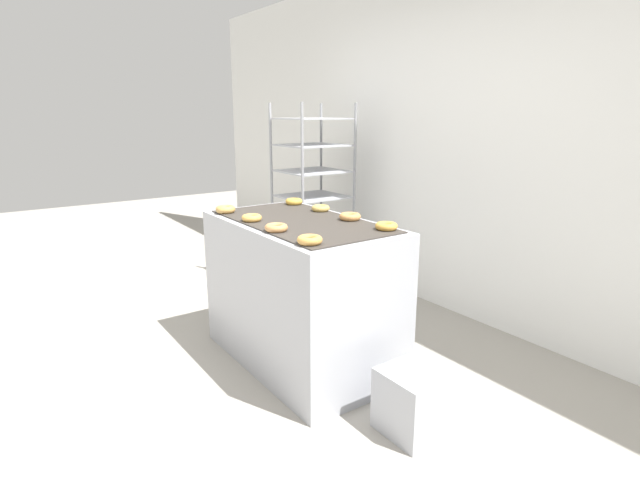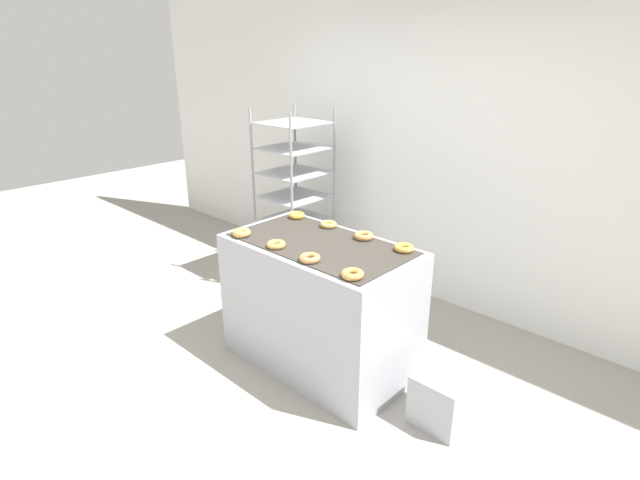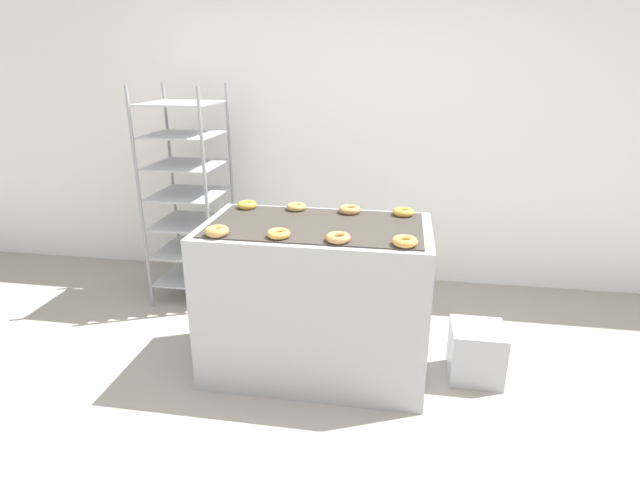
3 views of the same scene
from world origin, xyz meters
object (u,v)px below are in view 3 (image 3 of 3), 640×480
at_px(baking_rack_cart, 189,194).
at_px(donut_near_midright, 338,238).
at_px(donut_near_right, 405,241).
at_px(glaze_bin, 476,352).
at_px(donut_near_midleft, 279,234).
at_px(donut_far_right, 403,212).
at_px(donut_far_midright, 350,210).
at_px(donut_far_left, 247,205).
at_px(fryer_machine, 316,299).
at_px(donut_near_left, 217,231).
at_px(donut_far_midleft, 296,207).

height_order(baking_rack_cart, donut_near_midright, baking_rack_cart).
xyz_separation_m(donut_near_midright, donut_near_right, (0.34, -0.00, 0.00)).
distance_m(glaze_bin, donut_near_midleft, 1.42).
bearing_deg(donut_far_right, donut_far_midright, -179.19).
bearing_deg(donut_near_midleft, donut_far_left, 122.93).
bearing_deg(glaze_bin, donut_far_right, 155.67).
bearing_deg(fryer_machine, donut_near_right, -27.99).
bearing_deg(donut_near_left, donut_near_right, 0.41).
bearing_deg(donut_far_midleft, donut_near_left, -119.91).
height_order(glaze_bin, donut_near_midright, donut_near_midright).
distance_m(baking_rack_cart, donut_far_midright, 1.48).
relative_size(glaze_bin, donut_near_right, 2.55).
xyz_separation_m(donut_near_left, donut_far_left, (0.00, 0.54, -0.00)).
height_order(glaze_bin, donut_far_right, donut_far_right).
xyz_separation_m(fryer_machine, donut_near_midleft, (-0.16, -0.26, 0.49)).
bearing_deg(donut_far_left, donut_near_midright, -38.92).
distance_m(fryer_machine, donut_far_left, 0.75).
bearing_deg(donut_near_left, donut_far_midleft, 60.09).
xyz_separation_m(donut_near_right, donut_far_right, (-0.01, 0.54, -0.00)).
height_order(glaze_bin, donut_near_midleft, donut_near_midleft).
bearing_deg(donut_far_left, donut_near_left, -90.00).
relative_size(baking_rack_cart, donut_far_midleft, 13.62).
distance_m(donut_far_left, donut_far_midright, 0.66).
bearing_deg(donut_far_left, donut_near_midleft, -57.07).
xyz_separation_m(baking_rack_cart, donut_far_left, (0.68, -0.62, 0.12)).
bearing_deg(donut_far_right, donut_near_midleft, -141.23).
bearing_deg(donut_near_midleft, donut_far_right, 38.77).
bearing_deg(donut_near_midright, donut_near_right, -0.41).
xyz_separation_m(fryer_machine, donut_far_midright, (0.17, 0.26, 0.50)).
distance_m(donut_near_left, donut_near_right, 1.00).
relative_size(donut_far_midleft, donut_far_right, 0.96).
bearing_deg(donut_near_midright, donut_far_midright, 89.74).
relative_size(fryer_machine, donut_near_midright, 10.04).
bearing_deg(glaze_bin, baking_rack_cart, 158.69).
distance_m(baking_rack_cart, donut_near_left, 1.35).
relative_size(glaze_bin, donut_far_left, 2.72).
xyz_separation_m(glaze_bin, donut_far_left, (-1.47, 0.21, 0.80)).
bearing_deg(baking_rack_cart, donut_far_left, -42.70).
bearing_deg(donut_near_right, donut_near_midleft, 178.83).
bearing_deg(donut_far_left, donut_far_midright, -0.03).
height_order(glaze_bin, donut_near_left, donut_near_left).
bearing_deg(donut_near_right, donut_far_right, 91.28).
xyz_separation_m(donut_near_midleft, donut_far_midleft, (-0.02, 0.53, -0.00)).
bearing_deg(donut_near_left, donut_far_right, 28.85).
distance_m(glaze_bin, donut_near_midright, 1.18).
xyz_separation_m(baking_rack_cart, donut_near_left, (0.68, -1.16, 0.12)).
xyz_separation_m(donut_near_midleft, donut_near_right, (0.66, -0.01, 0.00)).
bearing_deg(donut_far_right, donut_near_left, -151.15).
relative_size(glaze_bin, donut_near_left, 2.59).
bearing_deg(donut_far_left, donut_far_right, 0.25).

